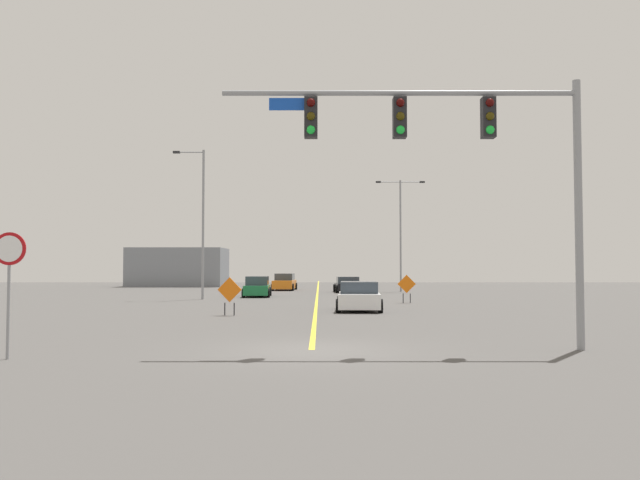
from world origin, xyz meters
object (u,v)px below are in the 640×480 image
at_px(street_lamp_mid_right, 202,217).
at_px(car_white_far, 360,297).
at_px(car_green_passing, 258,287).
at_px(street_lamp_near_right, 402,226).
at_px(construction_sign_right_shoulder, 231,292).
at_px(car_black_approaching, 349,285).
at_px(traffic_signal_assembly, 454,142).
at_px(construction_sign_left_shoulder, 408,285).
at_px(car_orange_near, 286,282).
at_px(stop_sign, 10,270).

height_order(street_lamp_mid_right, car_white_far, street_lamp_mid_right).
distance_m(street_lamp_mid_right, car_white_far, 15.32).
height_order(car_white_far, car_green_passing, car_green_passing).
bearing_deg(street_lamp_near_right, car_green_passing, -141.12).
relative_size(street_lamp_mid_right, construction_sign_right_shoulder, 5.91).
height_order(car_black_approaching, car_green_passing, car_green_passing).
bearing_deg(street_lamp_near_right, traffic_signal_assembly, -95.28).
xyz_separation_m(traffic_signal_assembly, car_black_approaching, (-1.13, 36.62, -4.72)).
bearing_deg(construction_sign_right_shoulder, car_white_far, 26.42).
xyz_separation_m(construction_sign_left_shoulder, car_green_passing, (-9.58, 7.88, -0.33)).
relative_size(street_lamp_near_right, construction_sign_left_shoulder, 5.82).
xyz_separation_m(car_white_far, car_green_passing, (-6.36, 14.60, 0.02)).
bearing_deg(traffic_signal_assembly, street_lamp_mid_right, 114.02).
distance_m(traffic_signal_assembly, construction_sign_left_shoulder, 21.56).
distance_m(traffic_signal_assembly, car_white_far, 15.17).
distance_m(traffic_signal_assembly, street_lamp_mid_right, 27.63).
relative_size(street_lamp_mid_right, car_orange_near, 2.16).
height_order(traffic_signal_assembly, car_orange_near, traffic_signal_assembly).
relative_size(stop_sign, street_lamp_near_right, 0.30).
bearing_deg(street_lamp_mid_right, traffic_signal_assembly, -65.98).
bearing_deg(car_white_far, car_orange_near, 100.64).
relative_size(car_orange_near, car_green_passing, 1.06).
distance_m(stop_sign, street_lamp_mid_right, 27.06).
xyz_separation_m(construction_sign_left_shoulder, car_orange_near, (-8.34, 20.55, -0.32)).
distance_m(car_white_far, car_orange_near, 27.73).
relative_size(traffic_signal_assembly, car_orange_near, 2.04).
distance_m(stop_sign, construction_sign_right_shoulder, 13.49).
bearing_deg(car_white_far, stop_sign, -119.47).
height_order(street_lamp_mid_right, construction_sign_right_shoulder, street_lamp_mid_right).
height_order(street_lamp_near_right, car_white_far, street_lamp_near_right).
bearing_deg(construction_sign_right_shoulder, street_lamp_mid_right, 105.72).
distance_m(traffic_signal_assembly, construction_sign_right_shoulder, 14.28).
height_order(construction_sign_left_shoulder, car_white_far, construction_sign_left_shoulder).
xyz_separation_m(stop_sign, car_orange_near, (3.90, 43.22, -1.33)).
relative_size(traffic_signal_assembly, street_lamp_near_right, 0.96).
xyz_separation_m(car_black_approaching, car_orange_near, (-5.53, 4.99, 0.11)).
xyz_separation_m(construction_sign_right_shoulder, car_black_approaching, (6.24, 25.16, -0.43)).
distance_m(traffic_signal_assembly, car_green_passing, 30.36).
bearing_deg(construction_sign_left_shoulder, car_black_approaching, 100.23).
bearing_deg(car_black_approaching, construction_sign_left_shoulder, -79.77).
xyz_separation_m(stop_sign, construction_sign_left_shoulder, (12.24, 22.67, -1.02)).
xyz_separation_m(street_lamp_mid_right, car_white_far, (9.70, -10.88, -4.70)).
xyz_separation_m(car_black_approaching, car_green_passing, (-6.77, -7.67, 0.09)).
bearing_deg(car_orange_near, traffic_signal_assembly, -80.90).
distance_m(street_lamp_near_right, car_green_passing, 15.49).
height_order(traffic_signal_assembly, car_black_approaching, traffic_signal_assembly).
bearing_deg(car_green_passing, construction_sign_left_shoulder, -39.46).
height_order(street_lamp_near_right, construction_sign_left_shoulder, street_lamp_near_right).
height_order(construction_sign_right_shoulder, car_green_passing, construction_sign_right_shoulder).
distance_m(construction_sign_left_shoulder, car_white_far, 7.45).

